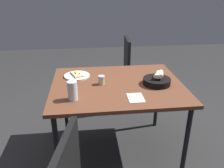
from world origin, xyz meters
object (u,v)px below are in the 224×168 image
at_px(pepper_shaker, 101,81).
at_px(chair_near, 118,70).
at_px(bread_basket, 157,80).
at_px(pizza_plate, 77,75).
at_px(dining_table, 117,90).
at_px(beer_glass, 73,92).

relative_size(pepper_shaker, chair_near, 0.09).
bearing_deg(bread_basket, chair_near, 11.22).
xyz_separation_m(pizza_plate, bread_basket, (-0.26, -0.70, 0.03)).
bearing_deg(pepper_shaker, dining_table, -93.04).
bearing_deg(pizza_plate, beer_glass, 177.84).
height_order(bread_basket, pepper_shaker, bread_basket).
relative_size(dining_table, beer_glass, 7.65).
bearing_deg(beer_glass, dining_table, -55.91).
bearing_deg(dining_table, chair_near, -8.65).
distance_m(beer_glass, chair_near, 1.35).
relative_size(beer_glass, pepper_shaker, 1.90).
bearing_deg(bread_basket, pizza_plate, 69.49).
xyz_separation_m(bread_basket, pepper_shaker, (0.05, 0.48, -0.00)).
xyz_separation_m(beer_glass, pepper_shaker, (0.26, -0.24, -0.03)).
bearing_deg(dining_table, pizza_plate, 58.82).
xyz_separation_m(dining_table, chair_near, (0.96, -0.15, -0.17)).
height_order(beer_glass, pepper_shaker, beer_glass).
relative_size(pizza_plate, bread_basket, 1.01).
bearing_deg(chair_near, pizza_plate, 145.77).
xyz_separation_m(dining_table, pizza_plate, (0.22, 0.36, 0.07)).
distance_m(bread_basket, chair_near, 1.05).
height_order(pizza_plate, bread_basket, bread_basket).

